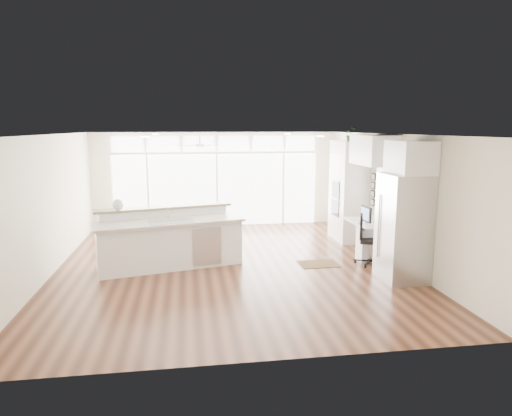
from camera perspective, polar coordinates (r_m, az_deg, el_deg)
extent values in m
cube|color=#3D1E12|center=(9.59, -3.23, -7.23)|extent=(7.00, 8.00, 0.02)
cube|color=white|center=(9.16, -3.40, 9.18)|extent=(7.00, 8.00, 0.02)
cube|color=white|center=(13.23, -4.93, 3.58)|extent=(7.00, 0.04, 2.70)
cube|color=white|center=(5.40, 0.66, -5.97)|extent=(7.00, 0.04, 2.70)
cube|color=white|center=(9.62, -24.56, 0.24)|extent=(0.04, 8.00, 2.70)
cube|color=white|center=(10.21, 16.65, 1.26)|extent=(0.04, 8.00, 2.70)
cube|color=white|center=(13.21, -4.89, 2.26)|extent=(5.80, 0.06, 2.08)
cube|color=white|center=(13.09, -4.98, 8.03)|extent=(5.90, 0.06, 0.40)
cube|color=white|center=(10.43, 15.81, 2.59)|extent=(0.04, 0.85, 0.85)
cube|color=white|center=(11.93, -7.06, 8.28)|extent=(1.16, 1.16, 0.32)
cube|color=white|center=(9.36, -3.52, 9.08)|extent=(3.40, 3.00, 0.02)
cube|color=white|center=(11.74, 11.45, 2.10)|extent=(0.64, 1.20, 2.50)
cube|color=white|center=(10.51, 13.86, -3.76)|extent=(0.72, 1.30, 0.76)
cube|color=white|center=(10.25, 14.54, 7.02)|extent=(0.64, 1.30, 0.64)
cube|color=#B7B7BC|center=(8.91, 17.94, -2.35)|extent=(0.76, 0.90, 2.00)
cube|color=white|center=(8.76, 18.75, 6.01)|extent=(0.64, 0.90, 0.60)
cube|color=black|center=(11.01, 14.45, 2.25)|extent=(0.06, 0.22, 0.80)
cube|color=white|center=(9.49, -10.69, -3.79)|extent=(3.17, 1.80, 1.19)
cube|color=#352211|center=(9.75, 7.81, -6.92)|extent=(0.82, 0.60, 0.01)
cube|color=black|center=(9.80, 14.19, -3.91)|extent=(0.69, 0.67, 1.05)
sphere|color=white|center=(9.60, -16.87, 0.42)|extent=(0.29, 0.29, 0.23)
cube|color=black|center=(10.36, 13.59, -0.72)|extent=(0.11, 0.46, 0.38)
cube|color=silver|center=(10.34, 12.67, -1.74)|extent=(0.13, 0.30, 0.01)
imported|color=#2D5524|center=(11.63, 11.69, 8.83)|extent=(0.32, 0.35, 0.26)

